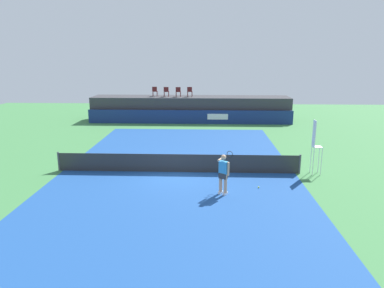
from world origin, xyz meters
name	(u,v)px	position (x,y,z in m)	size (l,w,h in m)	color
ground_plane	(182,156)	(0.00, 3.00, 0.00)	(48.00, 48.00, 0.00)	#3D7A42
court_inner	(178,172)	(0.00, 0.00, 0.00)	(12.00, 22.00, 0.00)	#1C478C
sponsor_wall	(190,117)	(0.01, 13.50, 0.60)	(18.00, 0.22, 1.20)	navy
spectator_platform	(191,108)	(0.00, 15.30, 1.10)	(18.00, 2.80, 2.20)	#38383D
spectator_chair_far_left	(155,91)	(-3.29, 15.33, 2.69)	(0.47, 0.47, 0.89)	#561919
spectator_chair_left	(166,91)	(-2.21, 15.11, 2.69)	(0.44, 0.44, 0.89)	#561919
spectator_chair_center	(178,91)	(-1.11, 15.04, 2.69)	(0.44, 0.44, 0.89)	#561919
spectator_chair_right	(190,91)	(-0.07, 15.22, 2.69)	(0.47, 0.47, 0.89)	#561919
umpire_chair	(315,143)	(6.88, 0.00, 1.59)	(0.45, 0.45, 2.76)	white
tennis_net	(178,163)	(0.00, 0.00, 0.47)	(12.40, 0.02, 0.95)	#2D2D2D
net_post_near	(59,161)	(-6.20, 0.00, 0.50)	(0.10, 0.10, 1.00)	#4C4C51
net_post_far	(300,164)	(6.20, 0.00, 0.50)	(0.10, 0.10, 1.00)	#4C4C51
tennis_player	(224,173)	(2.20, -2.91, 0.96)	(0.72, 1.25, 1.77)	white
tennis_ball	(259,187)	(3.85, -2.15, 0.04)	(0.07, 0.07, 0.07)	#D8EA33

